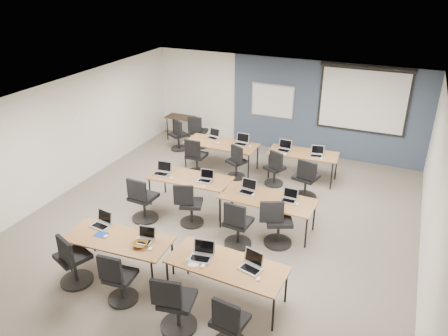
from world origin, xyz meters
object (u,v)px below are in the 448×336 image
at_px(training_table_front_right, 227,266).
at_px(laptop_9, 242,141).
at_px(task_chair_2, 175,307).
at_px(task_chair_0, 73,264).
at_px(laptop_5, 206,178).
at_px(whiteboard, 273,101).
at_px(laptop_4, 162,171).
at_px(training_table_mid_right, 268,200).
at_px(task_chair_3, 229,327).
at_px(task_chair_9, 236,164).
at_px(task_chair_8, 196,159).
at_px(laptop_3, 252,264).
at_px(laptop_7, 289,198).
at_px(training_table_mid_left, 190,179).
at_px(projector_screen, 364,96).
at_px(task_chair_11, 306,182).
at_px(utility_table, 181,120).
at_px(training_table_back_left, 221,145).
at_px(laptop_1, 145,238).
at_px(laptop_2, 202,254).
at_px(spare_chair_b, 178,137).
at_px(task_chair_5, 190,208).
at_px(laptop_8, 213,136).
at_px(training_table_front_left, 119,240).
at_px(laptop_0, 102,222).
at_px(training_table_back_right, 303,155).
at_px(task_chair_1, 119,282).
at_px(laptop_10, 284,148).
at_px(laptop_11, 317,153).
at_px(task_chair_10, 275,171).
at_px(laptop_6, 248,189).
at_px(task_chair_6, 237,228).
at_px(task_chair_7, 277,226).
at_px(spare_chair_a, 198,134).

xyz_separation_m(training_table_front_right, laptop_9, (-1.65, 4.83, 0.11)).
xyz_separation_m(task_chair_2, laptop_9, (-1.20, 5.73, 0.36)).
distance_m(task_chair_0, laptop_5, 3.37).
relative_size(whiteboard, laptop_4, 3.65).
relative_size(training_table_mid_right, task_chair_3, 1.94).
bearing_deg(task_chair_9, task_chair_8, -144.56).
bearing_deg(laptop_3, laptop_7, 106.41).
bearing_deg(whiteboard, training_table_mid_left, -98.12).
bearing_deg(training_table_mid_left, projector_screen, 50.08).
height_order(task_chair_9, task_chair_11, task_chair_11).
bearing_deg(utility_table, task_chair_8, -52.50).
bearing_deg(training_table_back_left, task_chair_11, -15.82).
relative_size(laptop_1, laptop_2, 0.85).
distance_m(task_chair_2, spare_chair_b, 7.06).
bearing_deg(training_table_back_left, laptop_5, -74.02).
height_order(laptop_2, task_chair_5, laptop_2).
bearing_deg(training_table_mid_right, task_chair_11, 77.29).
bearing_deg(training_table_mid_right, task_chair_0, -127.98).
relative_size(task_chair_5, laptop_8, 3.05).
height_order(laptop_4, laptop_9, laptop_9).
xyz_separation_m(training_table_front_left, task_chair_8, (-0.61, 4.15, -0.27)).
height_order(training_table_mid_right, laptop_3, laptop_3).
xyz_separation_m(laptop_0, task_chair_3, (2.97, -1.06, -0.38)).
height_order(training_table_mid_left, training_table_back_right, same).
height_order(laptop_1, task_chair_1, task_chair_1).
height_order(laptop_10, laptop_11, laptop_10).
relative_size(training_table_front_right, laptop_10, 5.69).
relative_size(laptop_0, laptop_8, 1.05).
xyz_separation_m(task_chair_1, laptop_3, (1.98, 0.81, 0.39)).
height_order(training_table_front_left, task_chair_5, task_chair_5).
bearing_deg(training_table_back_right, training_table_back_left, -177.62).
bearing_deg(laptop_10, laptop_4, -128.72).
distance_m(laptop_7, task_chair_11, 1.53).
bearing_deg(whiteboard, task_chair_10, -69.76).
relative_size(laptop_9, spare_chair_b, 0.37).
bearing_deg(training_table_back_left, whiteboard, 69.60).
bearing_deg(laptop_4, task_chair_3, -53.59).
xyz_separation_m(laptop_6, task_chair_11, (0.89, 1.49, -0.36)).
xyz_separation_m(task_chair_6, laptop_11, (0.76, 3.37, 0.37)).
xyz_separation_m(laptop_6, task_chair_6, (0.14, -0.92, -0.37)).
distance_m(task_chair_5, spare_chair_b, 4.13).
relative_size(training_table_front_left, task_chair_5, 1.89).
distance_m(task_chair_7, laptop_10, 3.15).
bearing_deg(task_chair_11, task_chair_10, 170.19).
bearing_deg(spare_chair_a, laptop_9, -37.69).
bearing_deg(laptop_0, task_chair_6, 40.83).
height_order(whiteboard, laptop_5, whiteboard).
relative_size(laptop_0, laptop_6, 1.01).
bearing_deg(laptop_2, laptop_1, 169.22).
xyz_separation_m(whiteboard, task_chair_7, (1.67, -4.76, -1.02)).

